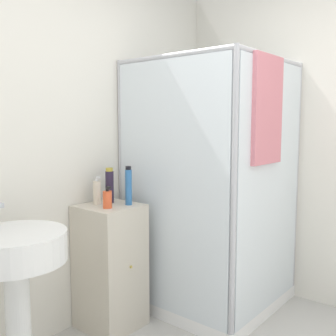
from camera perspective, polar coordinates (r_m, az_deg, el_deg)
name	(u,v)px	position (r m, az deg, el deg)	size (l,w,h in m)	color
wall_back	(34,147)	(2.56, -18.83, 2.91)	(6.40, 0.06, 2.50)	silver
shower_enclosure	(214,246)	(3.05, 6.75, -11.20)	(1.00, 1.03, 1.85)	white
vanity_cabinet	(110,266)	(2.79, -8.39, -13.90)	(0.37, 0.40, 0.85)	beige
sink	(16,265)	(2.16, -21.23, -13.01)	(0.51, 0.51, 0.99)	white
soap_dispenser	(107,199)	(2.58, -8.79, -4.50)	(0.06, 0.06, 0.14)	#E5562D
shampoo_bottle_tall_black	(110,186)	(2.74, -8.48, -2.55)	(0.06, 0.06, 0.24)	#281E33
shampoo_bottle_blue	(129,186)	(2.65, -5.75, -2.62)	(0.05, 0.05, 0.26)	#2D66A3
lotion_bottle_white	(97,192)	(2.71, -10.23, -3.48)	(0.06, 0.06, 0.19)	beige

